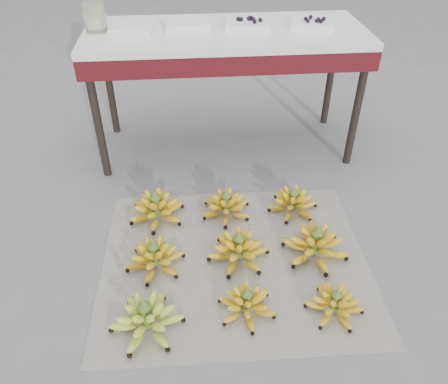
{
  "coord_description": "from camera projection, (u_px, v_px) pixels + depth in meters",
  "views": [
    {
      "loc": [
        -0.08,
        -1.51,
        1.52
      ],
      "look_at": [
        0.06,
        0.16,
        0.24
      ],
      "focal_mm": 35.0,
      "sensor_mm": 36.0,
      "label": 1
    }
  ],
  "objects": [
    {
      "name": "bunch_mid_left",
      "position": [
        155.0,
        257.0,
        2.01
      ],
      "size": [
        0.33,
        0.33,
        0.17
      ],
      "rotation": [
        0.0,
        0.0,
        -0.25
      ],
      "color": "gold",
      "rests_on": "newspaper_mat"
    },
    {
      "name": "bunch_mid_center",
      "position": [
        238.0,
        250.0,
        2.05
      ],
      "size": [
        0.3,
        0.3,
        0.18
      ],
      "rotation": [
        0.0,
        0.0,
        0.05
      ],
      "color": "gold",
      "rests_on": "newspaper_mat"
    },
    {
      "name": "glass_jar",
      "position": [
        95.0,
        17.0,
        2.38
      ],
      "size": [
        0.13,
        0.13,
        0.15
      ],
      "primitive_type": "cylinder",
      "rotation": [
        0.0,
        0.0,
        -0.11
      ],
      "color": "beige",
      "rests_on": "vendor_table"
    },
    {
      "name": "ground",
      "position": [
        214.0,
        252.0,
        2.13
      ],
      "size": [
        60.0,
        60.0,
        0.0
      ],
      "primitive_type": "plane",
      "color": "slate",
      "rests_on": "ground"
    },
    {
      "name": "bunch_front_right",
      "position": [
        335.0,
        304.0,
        1.81
      ],
      "size": [
        0.31,
        0.31,
        0.15
      ],
      "rotation": [
        0.0,
        0.0,
        -0.38
      ],
      "color": "gold",
      "rests_on": "newspaper_mat"
    },
    {
      "name": "bunch_front_left",
      "position": [
        146.0,
        319.0,
        1.74
      ],
      "size": [
        0.33,
        0.33,
        0.18
      ],
      "rotation": [
        0.0,
        0.0,
        -0.15
      ],
      "color": "#9ABE36",
      "rests_on": "newspaper_mat"
    },
    {
      "name": "bunch_back_center",
      "position": [
        226.0,
        206.0,
        2.31
      ],
      "size": [
        0.27,
        0.27,
        0.16
      ],
      "rotation": [
        0.0,
        0.0,
        0.04
      ],
      "color": "gold",
      "rests_on": "newspaper_mat"
    },
    {
      "name": "tray_far_right",
      "position": [
        312.0,
        24.0,
        2.46
      ],
      "size": [
        0.27,
        0.22,
        0.06
      ],
      "color": "white",
      "rests_on": "vendor_table"
    },
    {
      "name": "tray_left",
      "position": [
        187.0,
        25.0,
        2.45
      ],
      "size": [
        0.27,
        0.21,
        0.04
      ],
      "color": "white",
      "rests_on": "vendor_table"
    },
    {
      "name": "tray_far_left",
      "position": [
        132.0,
        29.0,
        2.39
      ],
      "size": [
        0.25,
        0.2,
        0.04
      ],
      "color": "white",
      "rests_on": "vendor_table"
    },
    {
      "name": "bunch_back_left",
      "position": [
        157.0,
        209.0,
        2.28
      ],
      "size": [
        0.34,
        0.34,
        0.18
      ],
      "rotation": [
        0.0,
        0.0,
        0.19
      ],
      "color": "gold",
      "rests_on": "newspaper_mat"
    },
    {
      "name": "vendor_table",
      "position": [
        226.0,
        45.0,
        2.5
      ],
      "size": [
        1.59,
        0.64,
        0.76
      ],
      "color": "black",
      "rests_on": "ground"
    },
    {
      "name": "bunch_front_center",
      "position": [
        247.0,
        304.0,
        1.81
      ],
      "size": [
        0.32,
        0.32,
        0.15
      ],
      "rotation": [
        0.0,
        0.0,
        0.4
      ],
      "color": "gold",
      "rests_on": "newspaper_mat"
    },
    {
      "name": "bunch_mid_right",
      "position": [
        315.0,
        245.0,
        2.07
      ],
      "size": [
        0.41,
        0.41,
        0.19
      ],
      "rotation": [
        0.0,
        0.0,
        -0.43
      ],
      "color": "gold",
      "rests_on": "newspaper_mat"
    },
    {
      "name": "bunch_back_right",
      "position": [
        293.0,
        203.0,
        2.34
      ],
      "size": [
        0.27,
        0.27,
        0.16
      ],
      "rotation": [
        0.0,
        0.0,
        0.03
      ],
      "color": "gold",
      "rests_on": "newspaper_mat"
    },
    {
      "name": "newspaper_mat",
      "position": [
        235.0,
        261.0,
        2.08
      ],
      "size": [
        1.27,
        1.08,
        0.01
      ],
      "primitive_type": "cube",
      "rotation": [
        0.0,
        0.0,
        -0.02
      ],
      "color": "silver",
      "rests_on": "ground"
    },
    {
      "name": "tray_right",
      "position": [
        248.0,
        25.0,
        2.44
      ],
      "size": [
        0.27,
        0.21,
        0.06
      ],
      "color": "white",
      "rests_on": "vendor_table"
    }
  ]
}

